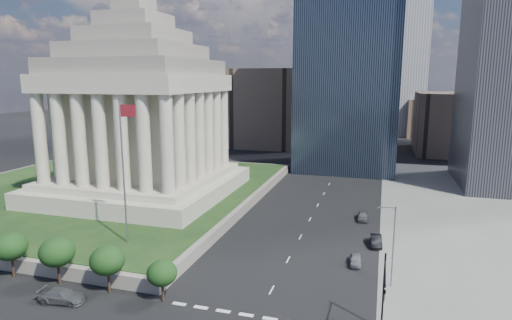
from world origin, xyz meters
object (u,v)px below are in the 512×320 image
at_px(flagpole, 124,164).
at_px(parked_sedan_far, 363,216).
at_px(war_memorial, 139,95).
at_px(parked_sedan_near, 356,260).
at_px(street_lamp_north, 392,242).
at_px(parked_sedan_mid, 376,241).
at_px(suv_grey, 62,296).
at_px(traffic_signal_ne, 384,288).

height_order(flagpole, parked_sedan_far, flagpole).
bearing_deg(war_memorial, parked_sedan_near, -22.55).
xyz_separation_m(street_lamp_north, parked_sedan_mid, (-1.83, 12.82, -4.92)).
xyz_separation_m(flagpole, suv_grey, (0.15, -13.41, -12.35)).
distance_m(traffic_signal_ne, street_lamp_north, 11.34).
height_order(flagpole, suv_grey, flagpole).
bearing_deg(traffic_signal_ne, parked_sedan_mid, 92.37).
height_order(street_lamp_north, suv_grey, street_lamp_north).
height_order(war_memorial, flagpole, war_memorial).
relative_size(war_memorial, parked_sedan_far, 8.82).
height_order(flagpole, parked_sedan_near, flagpole).
distance_m(war_memorial, street_lamp_north, 54.92).
xyz_separation_m(traffic_signal_ne, street_lamp_north, (0.83, 11.30, 0.41)).
bearing_deg(parked_sedan_mid, parked_sedan_far, 97.86).
xyz_separation_m(war_memorial, traffic_signal_ne, (46.50, -34.30, -16.15)).
xyz_separation_m(flagpole, parked_sedan_mid, (33.33, 13.82, -12.37)).
bearing_deg(parked_sedan_near, war_memorial, 153.33).
bearing_deg(flagpole, street_lamp_north, 1.63).
height_order(war_memorial, parked_sedan_near, war_memorial).
distance_m(suv_grey, parked_sedan_near, 36.38).
height_order(war_memorial, parked_sedan_far, war_memorial).
relative_size(traffic_signal_ne, parked_sedan_far, 1.81).
distance_m(suv_grey, parked_sedan_mid, 42.92).
xyz_separation_m(flagpole, traffic_signal_ne, (34.33, -10.30, -7.86)).
relative_size(street_lamp_north, parked_sedan_mid, 2.22).
bearing_deg(parked_sedan_near, parked_sedan_far, 85.88).
height_order(traffic_signal_ne, suv_grey, traffic_signal_ne).
bearing_deg(parked_sedan_near, traffic_signal_ne, -82.11).
height_order(traffic_signal_ne, parked_sedan_near, traffic_signal_ne).
relative_size(suv_grey, parked_sedan_far, 1.19).
xyz_separation_m(suv_grey, parked_sedan_mid, (33.18, 27.23, -0.02)).
bearing_deg(war_memorial, parked_sedan_far, 1.69).
bearing_deg(parked_sedan_far, parked_sedan_near, -91.53).
height_order(traffic_signal_ne, parked_sedan_mid, traffic_signal_ne).
distance_m(traffic_signal_ne, parked_sedan_mid, 24.56).
distance_m(flagpole, parked_sedan_near, 33.82).
xyz_separation_m(traffic_signal_ne, parked_sedan_far, (-3.50, 35.57, -4.50)).
xyz_separation_m(traffic_signal_ne, parked_sedan_mid, (-1.00, 24.12, -4.51)).
distance_m(flagpole, traffic_signal_ne, 36.69).
distance_m(war_memorial, suv_grey, 44.47).
distance_m(war_memorial, traffic_signal_ne, 60.00).
xyz_separation_m(war_memorial, street_lamp_north, (47.33, -23.00, -15.74)).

